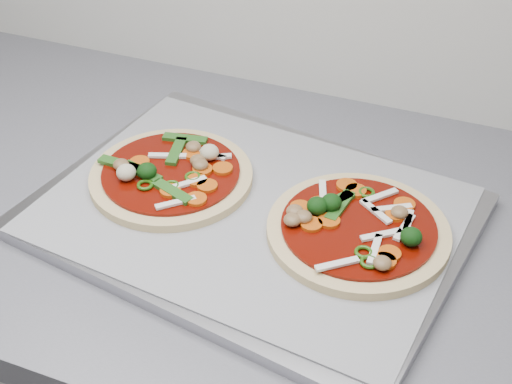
% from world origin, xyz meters
% --- Properties ---
extents(countertop, '(3.60, 0.60, 0.04)m').
position_xyz_m(countertop, '(0.00, 1.30, 0.88)').
color(countertop, slate).
rests_on(countertop, base_cabinet).
extents(baking_tray, '(0.54, 0.44, 0.02)m').
position_xyz_m(baking_tray, '(-0.05, 1.28, 0.91)').
color(baking_tray, '#9A999F').
rests_on(baking_tray, countertop).
extents(parchment, '(0.50, 0.39, 0.00)m').
position_xyz_m(parchment, '(-0.05, 1.28, 0.92)').
color(parchment, '#98999E').
rests_on(parchment, baking_tray).
extents(pizza_left, '(0.22, 0.22, 0.03)m').
position_xyz_m(pizza_left, '(-0.16, 1.30, 0.93)').
color(pizza_left, '#CCB67E').
rests_on(pizza_left, parchment).
extents(pizza_right, '(0.25, 0.25, 0.03)m').
position_xyz_m(pizza_right, '(0.08, 1.28, 0.93)').
color(pizza_right, '#CCB67E').
rests_on(pizza_right, parchment).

